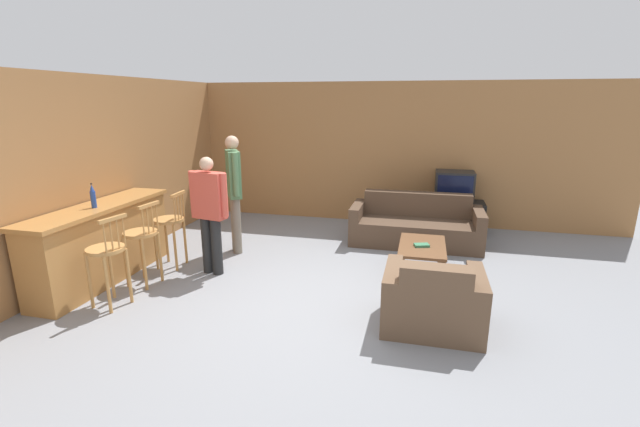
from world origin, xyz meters
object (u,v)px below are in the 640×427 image
bar_chair_mid (142,240)px  coffee_table (422,249)px  tv_unit (452,216)px  person_by_window (234,187)px  book_on_table (422,245)px  bar_chair_near (107,256)px  tv (454,186)px  bar_chair_far (170,226)px  armchair_near (433,302)px  couch_far (416,226)px  person_by_counter (209,210)px  bottle (93,197)px

bar_chair_mid → coffee_table: bar_chair_mid is taller
tv_unit → person_by_window: size_ratio=0.61×
book_on_table → person_by_window: bearing=173.9°
bar_chair_near → tv: tv is taller
bar_chair_far → armchair_near: size_ratio=1.08×
couch_far → tv: (0.61, 0.83, 0.53)m
bar_chair_far → couch_far: bar_chair_far is taller
couch_far → book_on_table: 1.37m
person_by_window → person_by_counter: bearing=-87.4°
tv_unit → bottle: bearing=-142.6°
bar_chair_near → bar_chair_far: same height
bar_chair_near → bottle: bottle is taller
coffee_table → person_by_counter: 2.86m
coffee_table → tv: 2.23m
bar_chair_near → person_by_window: person_by_window is taller
person_by_counter → person_by_window: bearing=92.6°
bar_chair_near → bottle: size_ratio=3.49×
book_on_table → armchair_near: bearing=-84.3°
book_on_table → person_by_counter: bearing=-168.3°
coffee_table → person_by_counter: person_by_counter is taller
couch_far → tv_unit: bearing=54.0°
bar_chair_mid → person_by_counter: (0.66, 0.54, 0.29)m
bar_chair_mid → coffee_table: 3.60m
bottle → person_by_window: size_ratio=0.17×
bar_chair_near → coffee_table: bar_chair_near is taller
couch_far → tv: tv is taller
bar_chair_near → couch_far: size_ratio=0.52×
couch_far → person_by_window: bearing=-158.3°
bar_chair_far → armchair_near: bar_chair_far is taller
bar_chair_mid → bottle: (-0.54, -0.10, 0.54)m
coffee_table → bottle: 4.21m
coffee_table → book_on_table: 0.10m
tv → person_by_counter: (-3.23, -2.75, 0.07)m
bar_chair_mid → armchair_near: (3.52, -0.26, -0.31)m
book_on_table → person_by_window: size_ratio=0.12×
bar_chair_near → book_on_table: 3.80m
bottle → armchair_near: bearing=-2.3°
bottle → book_on_table: (3.93, 1.20, -0.71)m
tv → bottle: (-4.44, -3.39, 0.32)m
bar_chair_mid → bar_chair_far: 0.62m
book_on_table → coffee_table: bearing=80.7°
person_by_window → tv_unit: bearing=30.1°
tv_unit → bar_chair_far: bearing=-145.5°
bar_chair_far → book_on_table: bar_chair_far is taller
bar_chair_far → couch_far: bearing=29.2°
tv_unit → person_by_counter: bearing=-139.5°
armchair_near → person_by_window: bearing=150.3°
armchair_near → coffee_table: armchair_near is taller
armchair_near → bottle: bottle is taller
person_by_window → person_by_counter: (0.04, -0.86, -0.13)m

